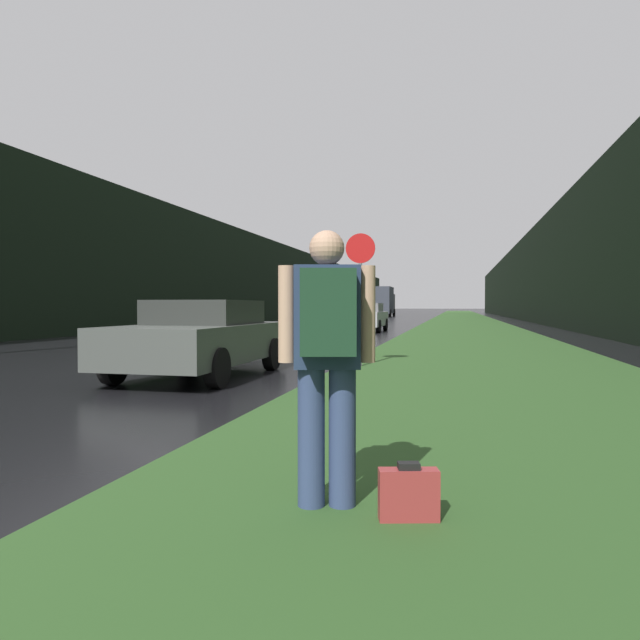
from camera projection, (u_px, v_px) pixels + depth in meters
grass_verge at (466, 325)px, 38.73m from camera, size 6.00×240.00×0.02m
lane_stripe_c at (169, 360)px, 13.47m from camera, size 0.12×3.00×0.01m
lane_stripe_d at (266, 342)px, 20.28m from camera, size 0.12×3.00×0.01m
lane_stripe_e at (313, 333)px, 27.09m from camera, size 0.12×3.00×0.01m
treeline_far_side at (269, 281)px, 52.43m from camera, size 2.00×140.00×7.12m
treeline_near_side at (539, 277)px, 46.97m from camera, size 2.00×140.00×7.30m
stop_sign at (360, 287)px, 11.86m from camera, size 0.62×0.07×2.79m
hitchhiker_with_backpack at (327, 350)px, 3.51m from camera, size 0.59×0.49×1.74m
suitcase at (409, 495)px, 3.33m from camera, size 0.37×0.19×0.36m
car_passing_near at (201, 337)px, 10.31m from camera, size 2.02×4.27×1.38m
car_passing_far at (365, 317)px, 28.64m from camera, size 1.99×4.38×1.42m
delivery_truck at (383, 301)px, 69.60m from camera, size 2.45×6.95×3.60m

